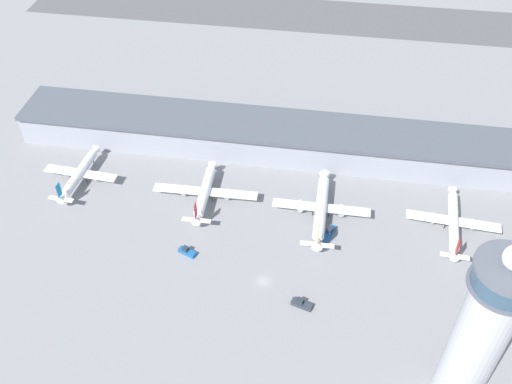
% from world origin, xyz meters
% --- Properties ---
extents(ground_plane, '(1000.00, 1000.00, 0.00)m').
position_xyz_m(ground_plane, '(0.00, 0.00, 0.00)').
color(ground_plane, gray).
extents(terminal_building, '(227.74, 25.00, 14.32)m').
position_xyz_m(terminal_building, '(0.00, 70.00, 7.26)').
color(terminal_building, '#9399A3').
rests_on(terminal_building, ground).
extents(runway_strip, '(341.60, 44.00, 0.01)m').
position_xyz_m(runway_strip, '(0.00, 200.82, 0.00)').
color(runway_strip, '#515154').
rests_on(runway_strip, ground).
extents(control_tower, '(16.83, 16.83, 61.01)m').
position_xyz_m(control_tower, '(60.27, -29.95, 29.34)').
color(control_tower, '#BCBCC1').
rests_on(control_tower, ground).
extents(airplane_gate_alpha, '(30.42, 33.14, 11.75)m').
position_xyz_m(airplane_gate_alpha, '(-80.03, 38.80, 4.20)').
color(airplane_gate_alpha, silver).
rests_on(airplane_gate_alpha, ground).
extents(airplane_gate_bravo, '(40.74, 33.10, 12.38)m').
position_xyz_m(airplane_gate_bravo, '(-28.11, 36.05, 4.20)').
color(airplane_gate_bravo, white).
rests_on(airplane_gate_bravo, ground).
extents(airplane_gate_charlie, '(36.75, 39.52, 13.50)m').
position_xyz_m(airplane_gate_charlie, '(16.81, 34.00, 4.38)').
color(airplane_gate_charlie, silver).
rests_on(airplane_gate_charlie, ground).
extents(airplane_gate_delta, '(34.09, 36.28, 11.79)m').
position_xyz_m(airplane_gate_delta, '(65.06, 34.56, 4.24)').
color(airplane_gate_delta, white).
rests_on(airplane_gate_delta, ground).
extents(service_truck_catering, '(7.42, 4.39, 2.79)m').
position_xyz_m(service_truck_catering, '(13.77, -7.93, 0.97)').
color(service_truck_catering, black).
rests_on(service_truck_catering, ground).
extents(service_truck_fuel, '(4.90, 8.48, 3.10)m').
position_xyz_m(service_truck_fuel, '(20.64, 24.85, 1.08)').
color(service_truck_fuel, black).
rests_on(service_truck_fuel, ground).
extents(service_truck_baggage, '(6.86, 4.45, 2.94)m').
position_xyz_m(service_truck_baggage, '(-28.48, 8.01, 1.02)').
color(service_truck_baggage, black).
rests_on(service_truck_baggage, ground).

